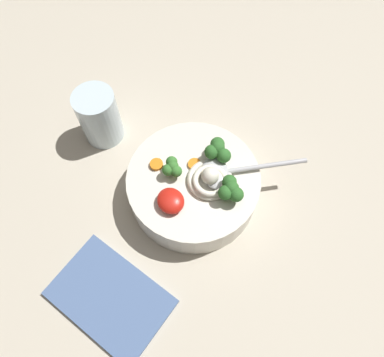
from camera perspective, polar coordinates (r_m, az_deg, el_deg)
The scene contains 12 objects.
table_slab at distance 66.07cm, azimuth -0.37°, elevation -2.21°, with size 133.83×133.83×3.33cm, color #BCB29E.
soup_bowl at distance 61.24cm, azimuth -0.00°, elevation -1.25°, with size 21.80×21.80×6.11cm.
noodle_pile at distance 57.51cm, azimuth 2.84°, elevation -0.06°, with size 8.01×7.86×3.22cm.
soup_spoon at distance 58.49cm, azimuth 5.04°, elevation 1.06°, with size 10.69×16.92×1.60cm.
chili_sauce_dollop at distance 55.93cm, azimuth -3.35°, elevation -3.49°, with size 4.52×4.07×2.03cm, color red.
broccoli_floret_far at distance 57.56cm, azimuth -3.11°, elevation 1.72°, with size 3.64×3.13×2.88cm.
broccoli_floret_front at distance 55.57cm, azimuth 6.05°, elevation -1.72°, with size 4.52×3.89×3.58cm.
broccoli_floret_near_spoon at distance 58.59cm, azimuth 4.16°, elevation 4.29°, with size 4.59×3.95×3.63cm.
carrot_slice_extra_a at distance 59.56cm, azimuth 0.40°, elevation 2.25°, with size 2.17×2.17×0.47cm, color orange.
carrot_slice_beside_chili at distance 59.73cm, azimuth -5.56°, elevation 2.20°, with size 2.14×2.14×0.63cm, color orange.
drinking_glass at distance 68.09cm, azimuth -14.27°, elevation 9.35°, with size 7.28×7.28×10.59cm, color silver.
folded_napkin at distance 59.98cm, azimuth -12.64°, elevation -17.64°, with size 17.67×11.63×0.80cm, color #4C6693.
Camera 1 is at (22.74, -15.62, 61.69)cm, focal length 34.18 mm.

